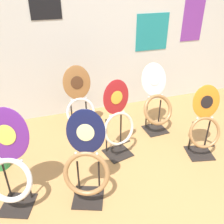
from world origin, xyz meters
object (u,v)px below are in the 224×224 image
Objects in this scene: toilet_seat_display_orange_sun at (205,124)px; toilet_seat_display_navy_moon at (86,164)px; toilet_seat_display_white_plain at (156,101)px; toilet_seat_display_crimson_swirl at (118,123)px; toilet_seat_display_woodgrain at (79,102)px; toilet_seat_display_purple_note at (9,166)px; paint_can at (1,161)px.

toilet_seat_display_navy_moon is at bearing -170.05° from toilet_seat_display_orange_sun.
toilet_seat_display_white_plain is at bearing 37.75° from toilet_seat_display_navy_moon.
toilet_seat_display_crimson_swirl reaches higher than toilet_seat_display_white_plain.
toilet_seat_display_white_plain is 0.98m from toilet_seat_display_woodgrain.
toilet_seat_display_navy_moon is at bearing -12.14° from toilet_seat_display_purple_note.
toilet_seat_display_crimson_swirl is 0.66m from toilet_seat_display_woodgrain.
toilet_seat_display_crimson_swirl is 0.71m from toilet_seat_display_navy_moon.
toilet_seat_display_purple_note is (-1.10, -0.39, 0.03)m from toilet_seat_display_crimson_swirl.
toilet_seat_display_purple_note is (-1.75, -0.73, 0.04)m from toilet_seat_display_white_plain.
toilet_seat_display_woodgrain reaches higher than toilet_seat_display_orange_sun.
toilet_seat_display_purple_note is 5.58× the size of paint_can.
toilet_seat_display_orange_sun is at bearing -66.41° from toilet_seat_display_white_plain.
toilet_seat_display_navy_moon is at bearing -142.25° from toilet_seat_display_white_plain.
toilet_seat_display_purple_note is at bearing -129.04° from toilet_seat_display_woodgrain.
toilet_seat_display_white_plain is at bearing 4.62° from paint_can.
toilet_seat_display_white_plain is 1.89m from toilet_seat_display_purple_note.
toilet_seat_display_purple_note is (-0.80, -0.98, 0.02)m from toilet_seat_display_woodgrain.
toilet_seat_display_orange_sun is (1.39, 0.24, -0.02)m from toilet_seat_display_navy_moon.
toilet_seat_display_white_plain is at bearing -14.86° from toilet_seat_display_woodgrain.
toilet_seat_display_white_plain reaches higher than paint_can.
toilet_seat_display_crimson_swirl is at bearing -152.24° from toilet_seat_display_white_plain.
toilet_seat_display_crimson_swirl is 1.33m from paint_can.
toilet_seat_display_crimson_swirl is at bearing -62.59° from toilet_seat_display_woodgrain.
toilet_seat_display_crimson_swirl is at bearing 47.91° from toilet_seat_display_navy_moon.
paint_can is at bearing 167.94° from toilet_seat_display_orange_sun.
toilet_seat_display_woodgrain is 1.13m from toilet_seat_display_navy_moon.
toilet_seat_display_purple_note reaches higher than toilet_seat_display_woodgrain.
toilet_seat_display_purple_note is 1.05× the size of toilet_seat_display_navy_moon.
toilet_seat_display_orange_sun is at bearing -35.64° from toilet_seat_display_woodgrain.
toilet_seat_display_navy_moon reaches higher than toilet_seat_display_woodgrain.
toilet_seat_display_orange_sun is at bearing -17.32° from toilet_seat_display_crimson_swirl.
toilet_seat_display_white_plain is 1.95m from paint_can.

